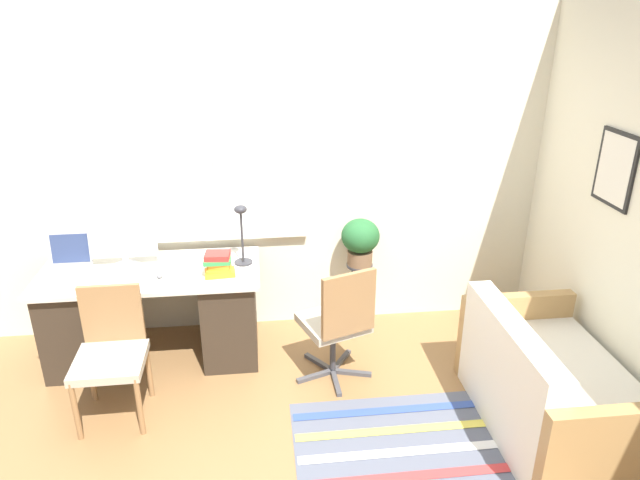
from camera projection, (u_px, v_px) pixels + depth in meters
name	position (u px, v px, depth m)	size (l,w,h in m)	color
ground_plane	(270.00, 375.00, 4.27)	(14.00, 14.00, 0.00)	olive
wall_back_with_window	(259.00, 171.00, 4.49)	(9.00, 0.12, 2.70)	beige
wall_right_with_picture	(593.00, 192.00, 3.99)	(0.08, 9.00, 2.70)	beige
desk	(155.00, 312.00, 4.37)	(1.62, 0.74, 0.74)	beige
laptop	(69.00, 263.00, 4.21)	(0.30, 0.28, 0.27)	#B7B7BC
monitor	(123.00, 239.00, 4.24)	(0.49, 0.15, 0.39)	silver
keyboard	(123.00, 277.00, 4.11)	(0.38, 0.15, 0.02)	silver
mouse	(160.00, 276.00, 4.12)	(0.04, 0.07, 0.03)	slate
desk_lamp	(241.00, 227.00, 4.24)	(0.14, 0.14, 0.47)	#2D2D33
book_stack	(219.00, 265.00, 4.13)	(0.23, 0.16, 0.17)	orange
desk_chair_wooden	(111.00, 351.00, 3.73)	(0.45, 0.46, 0.87)	olive
office_chair_swivel	(338.00, 322.00, 4.05)	(0.57, 0.56, 0.93)	#47474C
couch_loveseat	(549.00, 390.00, 3.65)	(0.83, 1.34, 0.79)	white
plant_stand	(359.00, 274.00, 4.71)	(0.21, 0.21, 0.60)	#333338
potted_plant	(360.00, 239.00, 4.59)	(0.31, 0.31, 0.39)	brown
floor_rug_striped	(412.00, 440.00, 3.63)	(1.51, 0.88, 0.01)	#565B6B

